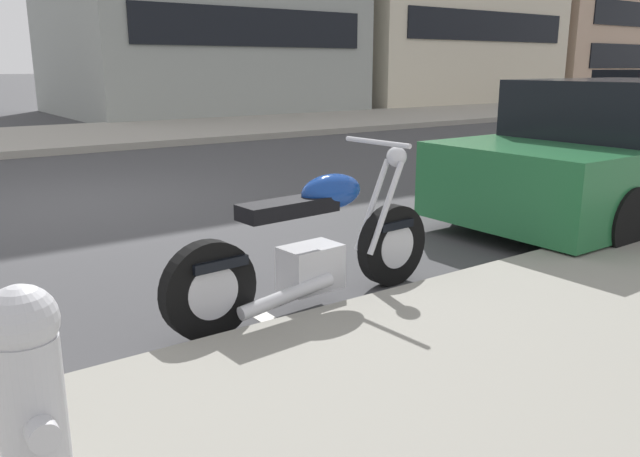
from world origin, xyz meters
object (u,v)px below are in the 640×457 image
(car_opposite_curb, at_px, (632,94))
(fire_hydrant, at_px, (30,392))
(parked_car_far_down_curb, at_px, (629,154))
(parked_motorcycle, at_px, (314,248))

(car_opposite_curb, bearing_deg, fire_hydrant, 27.82)
(car_opposite_curb, relative_size, fire_hydrant, 5.65)
(parked_car_far_down_curb, bearing_deg, parked_motorcycle, -176.89)
(parked_car_far_down_curb, relative_size, fire_hydrant, 5.91)
(parked_motorcycle, relative_size, fire_hydrant, 2.74)
(car_opposite_curb, distance_m, fire_hydrant, 22.98)
(fire_hydrant, bearing_deg, parked_car_far_down_curb, 13.53)
(parked_motorcycle, bearing_deg, parked_car_far_down_curb, -0.21)
(parked_motorcycle, height_order, parked_car_far_down_curb, parked_car_far_down_curb)
(parked_motorcycle, xyz_separation_m, parked_car_far_down_curb, (4.35, 0.28, 0.26))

